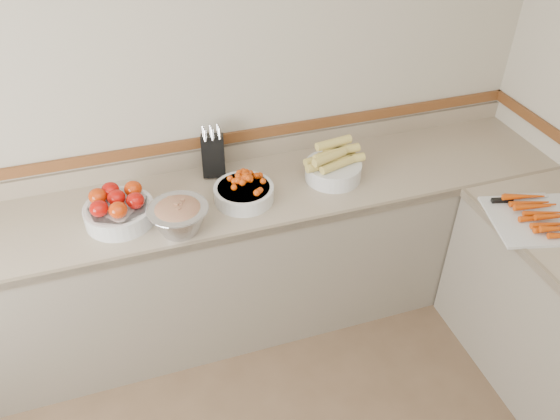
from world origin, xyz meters
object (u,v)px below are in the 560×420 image
object	(u,v)px
cherry_tomato_bowl	(244,191)
corn_bowl	(333,166)
rhubarb_bowl	(179,216)
tomato_bowl	(119,209)
knife_block	(213,154)
cutting_board	(542,217)

from	to	relation	value
cherry_tomato_bowl	corn_bowl	size ratio (longest dim) A/B	0.92
corn_bowl	rhubarb_bowl	bearing A→B (deg)	-167.67
tomato_bowl	cherry_tomato_bowl	world-z (taller)	cherry_tomato_bowl
knife_block	corn_bowl	world-z (taller)	knife_block
tomato_bowl	rhubarb_bowl	bearing A→B (deg)	-31.73
tomato_bowl	rhubarb_bowl	world-z (taller)	same
tomato_bowl	cutting_board	distance (m)	2.04
rhubarb_bowl	cutting_board	world-z (taller)	rhubarb_bowl
rhubarb_bowl	cutting_board	xyz separation A→B (m)	(1.68, -0.46, -0.06)
rhubarb_bowl	cherry_tomato_bowl	bearing A→B (deg)	22.29
knife_block	cherry_tomato_bowl	size ratio (longest dim) A/B	0.95
knife_block	corn_bowl	distance (m)	0.64
tomato_bowl	cutting_board	size ratio (longest dim) A/B	0.58
knife_block	tomato_bowl	bearing A→B (deg)	-152.97
tomato_bowl	rhubarb_bowl	distance (m)	0.31
knife_block	tomato_bowl	world-z (taller)	knife_block
knife_block	cherry_tomato_bowl	distance (m)	0.31
cherry_tomato_bowl	tomato_bowl	bearing A→B (deg)	178.23
cherry_tomato_bowl	cutting_board	bearing A→B (deg)	-24.57
knife_block	cherry_tomato_bowl	xyz separation A→B (m)	(0.09, -0.29, -0.06)
tomato_bowl	cutting_board	world-z (taller)	tomato_bowl
cutting_board	rhubarb_bowl	bearing A→B (deg)	164.54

